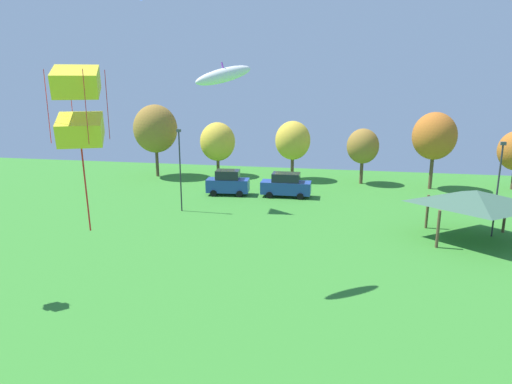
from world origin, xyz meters
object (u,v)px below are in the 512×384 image
kite_flying_5 (140,10)px  light_post_1 (498,185)px  parked_car_second_from_left (286,185)px  light_post_0 (180,166)px  park_pavilion (476,197)px  parked_car_leftmost (228,183)px  treeline_tree_2 (293,141)px  treeline_tree_3 (363,146)px  kite_flying_2 (224,75)px  treeline_tree_1 (218,142)px  treeline_tree_4 (434,136)px  treeline_tree_0 (155,129)px  kite_flying_3 (78,106)px

kite_flying_5 → light_post_1: size_ratio=0.35×
parked_car_second_from_left → light_post_0: size_ratio=0.68×
park_pavilion → light_post_0: (-22.72, 3.11, 0.86)m
parked_car_leftmost → treeline_tree_2: (5.40, 8.37, 3.24)m
treeline_tree_3 → park_pavilion: bearing=-67.4°
kite_flying_2 → treeline_tree_1: kite_flying_2 is taller
light_post_0 → treeline_tree_3: 20.98m
treeline_tree_4 → light_post_1: bearing=-83.2°
treeline_tree_0 → park_pavilion: bearing=-28.5°
treeline_tree_4 → kite_flying_2: bearing=-120.4°
kite_flying_3 → park_pavilion: bearing=50.6°
treeline_tree_3 → light_post_0: bearing=-137.9°
kite_flying_2 → treeline_tree_2: size_ratio=0.44×
kite_flying_2 → parked_car_leftmost: 22.26m
kite_flying_2 → kite_flying_3: bearing=-98.2°
kite_flying_5 → treeline_tree_4: (25.76, 12.06, -11.02)m
parked_car_second_from_left → park_pavilion: (14.50, -9.74, 1.92)m
parked_car_leftmost → light_post_1: light_post_1 is taller
kite_flying_2 → treeline_tree_4: kite_flying_2 is taller
parked_car_leftmost → treeline_tree_3: 15.45m
kite_flying_2 → park_pavilion: 19.95m
light_post_1 → treeline_tree_2: bearing=134.4°
park_pavilion → treeline_tree_2: bearing=129.8°
kite_flying_5 → treeline_tree_2: bearing=51.3°
kite_flying_3 → park_pavilion: kite_flying_3 is taller
treeline_tree_0 → treeline_tree_2: treeline_tree_0 is taller
kite_flying_3 → kite_flying_5: size_ratio=2.11×
light_post_0 → treeline_tree_3: size_ratio=1.17×
kite_flying_3 → parked_car_leftmost: 31.55m
kite_flying_2 → light_post_1: 21.44m
light_post_0 → treeline_tree_4: 26.02m
parked_car_second_from_left → light_post_0: bearing=-141.7°
kite_flying_5 → treeline_tree_3: bearing=35.2°
light_post_0 → parked_car_second_from_left: bearing=38.9°
parked_car_leftmost → treeline_tree_1: (-3.47, 8.86, 2.83)m
kite_flying_5 → treeline_tree_3: 26.11m
kite_flying_5 → treeline_tree_4: kite_flying_5 is taller
treeline_tree_4 → parked_car_leftmost: bearing=-161.9°
treeline_tree_0 → light_post_1: bearing=-25.9°
park_pavilion → kite_flying_2: bearing=-147.4°
treeline_tree_0 → treeline_tree_4: treeline_tree_0 is taller
parked_car_second_from_left → treeline_tree_2: (-0.32, 8.08, 3.29)m
kite_flying_2 → treeline_tree_2: kite_flying_2 is taller
kite_flying_3 → light_post_0: size_ratio=0.72×
light_post_0 → treeline_tree_2: 16.71m
treeline_tree_3 → kite_flying_2: bearing=-106.8°
park_pavilion → treeline_tree_3: 18.64m
parked_car_leftmost → treeline_tree_1: size_ratio=0.68×
treeline_tree_3 → parked_car_second_from_left: bearing=-134.6°
parked_car_second_from_left → treeline_tree_1: 12.90m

